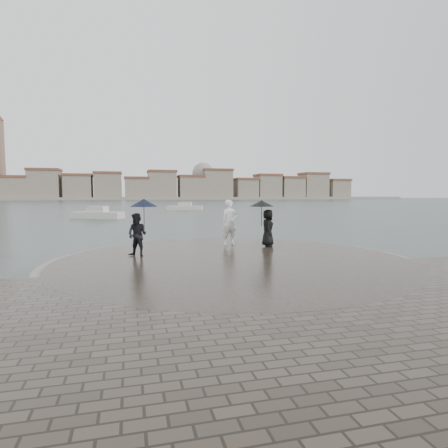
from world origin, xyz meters
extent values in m
plane|color=#2B3835|center=(0.00, 0.00, 0.00)|extent=(400.00, 400.00, 0.00)
cylinder|color=gray|center=(0.00, 3.50, 0.16)|extent=(12.50, 12.50, 0.32)
cylinder|color=#2D261E|center=(0.00, 3.50, 0.18)|extent=(11.90, 11.90, 0.36)
imported|color=white|center=(0.79, 6.92, 1.34)|extent=(0.79, 0.59, 1.96)
imported|color=black|center=(-3.18, 4.83, 1.13)|extent=(0.94, 0.90, 1.53)
cylinder|color=black|center=(-2.93, 4.93, 1.71)|extent=(0.02, 0.02, 0.90)
cone|color=black|center=(-2.93, 4.93, 2.26)|extent=(1.02, 1.02, 0.28)
imported|color=black|center=(2.21, 5.99, 1.14)|extent=(0.72, 0.88, 1.56)
cylinder|color=black|center=(1.96, 6.09, 1.66)|extent=(0.02, 0.02, 0.90)
cone|color=black|center=(1.96, 6.09, 2.18)|extent=(1.07, 1.07, 0.26)
cube|color=gray|center=(0.00, 163.00, 0.60)|extent=(260.00, 20.00, 1.20)
cube|color=gray|center=(-48.00, 160.00, 4.50)|extent=(10.00, 10.00, 9.00)
cube|color=brown|center=(-48.00, 160.00, 9.50)|extent=(10.60, 10.60, 1.00)
cube|color=gray|center=(-37.00, 160.00, 6.00)|extent=(12.00, 10.00, 12.00)
cube|color=brown|center=(-37.00, 160.00, 12.50)|extent=(12.60, 10.60, 1.00)
cube|color=gray|center=(-24.00, 160.00, 5.00)|extent=(11.00, 10.00, 10.00)
cube|color=brown|center=(-24.00, 160.00, 10.50)|extent=(11.60, 10.60, 1.00)
cube|color=gray|center=(-12.00, 160.00, 5.50)|extent=(11.00, 10.00, 11.00)
cube|color=brown|center=(-12.00, 160.00, 11.50)|extent=(11.60, 10.60, 1.00)
cube|color=gray|center=(0.00, 160.00, 4.50)|extent=(10.00, 10.00, 9.00)
cube|color=brown|center=(0.00, 160.00, 9.50)|extent=(10.60, 10.60, 1.00)
cube|color=gray|center=(11.00, 160.00, 6.00)|extent=(12.00, 10.00, 12.00)
cube|color=brown|center=(11.00, 160.00, 12.50)|extent=(12.60, 10.60, 1.00)
cube|color=gray|center=(24.00, 160.00, 5.00)|extent=(11.00, 10.00, 10.00)
cube|color=brown|center=(24.00, 160.00, 10.50)|extent=(11.60, 10.60, 1.00)
cube|color=gray|center=(36.00, 160.00, 6.50)|extent=(13.00, 10.00, 13.00)
cube|color=brown|center=(36.00, 160.00, 13.50)|extent=(13.60, 10.60, 1.00)
cube|color=gray|center=(50.00, 160.00, 4.50)|extent=(10.00, 10.00, 9.00)
cube|color=brown|center=(50.00, 160.00, 9.50)|extent=(10.60, 10.60, 1.00)
cube|color=gray|center=(61.00, 160.00, 5.50)|extent=(11.00, 10.00, 11.00)
cube|color=brown|center=(61.00, 160.00, 11.50)|extent=(11.60, 10.60, 1.00)
cube|color=gray|center=(73.00, 160.00, 5.00)|extent=(11.00, 10.00, 10.00)
cube|color=brown|center=(73.00, 160.00, 10.50)|extent=(11.60, 10.60, 1.00)
cube|color=gray|center=(85.00, 160.00, 6.00)|extent=(12.00, 10.00, 12.00)
cube|color=brown|center=(85.00, 160.00, 12.50)|extent=(12.60, 10.60, 1.00)
cube|color=gray|center=(98.00, 160.00, 4.50)|extent=(10.00, 10.00, 9.00)
cube|color=brown|center=(98.00, 160.00, 9.50)|extent=(10.60, 10.60, 1.00)
sphere|color=gray|center=(30.00, 162.00, 12.00)|extent=(10.00, 10.00, 10.00)
cube|color=beige|center=(5.14, 49.94, 0.25)|extent=(5.72, 3.25, 0.90)
cube|color=beige|center=(5.14, 49.94, 0.85)|extent=(2.28, 1.77, 0.90)
cube|color=beige|center=(-6.67, 32.53, 0.25)|extent=(5.61, 3.98, 0.90)
cube|color=beige|center=(-6.67, 32.53, 0.85)|extent=(2.33, 1.99, 0.90)
camera|label=1|loc=(-3.44, -8.73, 2.57)|focal=30.00mm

